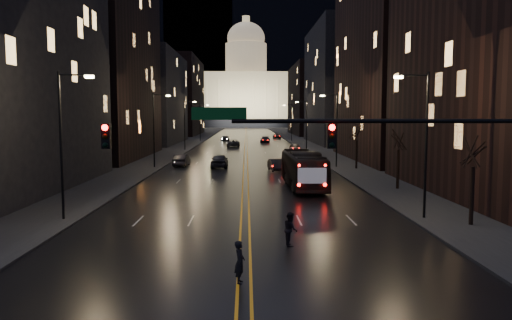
{
  "coord_description": "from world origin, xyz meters",
  "views": [
    {
      "loc": [
        0.08,
        -19.97,
        6.46
      ],
      "look_at": [
        0.71,
        12.22,
        3.52
      ],
      "focal_mm": 35.0,
      "sensor_mm": 36.0,
      "label": 1
    }
  ],
  "objects": [
    {
      "name": "building_left_mid",
      "position": [
        -21.0,
        54.0,
        14.0
      ],
      "size": [
        12.0,
        30.0,
        28.0
      ],
      "primitive_type": "cube",
      "color": "black",
      "rests_on": "ground"
    },
    {
      "name": "receding_car_b",
      "position": [
        8.5,
        66.39,
        0.76
      ],
      "size": [
        1.94,
        4.5,
        1.51
      ],
      "primitive_type": "imported",
      "rotation": [
        0.0,
        0.0,
        -0.04
      ],
      "color": "black",
      "rests_on": "ground"
    },
    {
      "name": "tree_right_far",
      "position": [
        13.0,
        38.0,
        4.53
      ],
      "size": [
        2.4,
        2.4,
        6.65
      ],
      "color": "black",
      "rests_on": "ground"
    },
    {
      "name": "pedestrian_a",
      "position": [
        -0.18,
        -1.33,
        0.83
      ],
      "size": [
        0.43,
        0.63,
        1.66
      ],
      "primitive_type": "imported",
      "rotation": [
        0.0,
        0.0,
        1.52
      ],
      "color": "black",
      "rests_on": "ground"
    },
    {
      "name": "receding_car_a",
      "position": [
        3.54,
        37.07,
        0.68
      ],
      "size": [
        1.96,
        4.27,
        1.36
      ],
      "primitive_type": "imported",
      "rotation": [
        0.0,
        0.0,
        0.13
      ],
      "color": "black",
      "rests_on": "ground"
    },
    {
      "name": "oncoming_car_a",
      "position": [
        -3.2,
        40.58,
        0.85
      ],
      "size": [
        2.04,
        4.99,
        1.69
      ],
      "primitive_type": "imported",
      "rotation": [
        0.0,
        0.0,
        3.13
      ],
      "color": "black",
      "rests_on": "ground"
    },
    {
      "name": "building_left_dist",
      "position": [
        -21.0,
        140.0,
        12.0
      ],
      "size": [
        12.0,
        40.0,
        24.0
      ],
      "primitive_type": "cube",
      "color": "black",
      "rests_on": "ground"
    },
    {
      "name": "streetlamp_right_far",
      "position": [
        10.81,
        70.0,
        5.08
      ],
      "size": [
        2.13,
        0.25,
        9.0
      ],
      "color": "black",
      "rests_on": "ground"
    },
    {
      "name": "building_right_tall",
      "position": [
        21.0,
        50.0,
        19.0
      ],
      "size": [
        12.0,
        30.0,
        38.0
      ],
      "primitive_type": "cube",
      "color": "black",
      "rests_on": "ground"
    },
    {
      "name": "streetlamp_left_far",
      "position": [
        -10.81,
        70.0,
        5.08
      ],
      "size": [
        2.13,
        0.25,
        9.0
      ],
      "color": "black",
      "rests_on": "ground"
    },
    {
      "name": "receding_car_c",
      "position": [
        4.38,
        93.96,
        0.72
      ],
      "size": [
        2.55,
        5.14,
        1.43
      ],
      "primitive_type": "imported",
      "rotation": [
        0.0,
        0.0,
        -0.11
      ],
      "color": "black",
      "rests_on": "ground"
    },
    {
      "name": "sidewalk_left",
      "position": [
        -14.0,
        130.0,
        0.08
      ],
      "size": [
        8.0,
        320.0,
        0.16
      ],
      "primitive_type": "cube",
      "color": "black",
      "rests_on": "ground"
    },
    {
      "name": "traffic_signal",
      "position": [
        5.91,
        -0.0,
        5.1
      ],
      "size": [
        17.29,
        0.45,
        7.0
      ],
      "color": "black",
      "rests_on": "ground"
    },
    {
      "name": "tree_right_mid",
      "position": [
        13.0,
        22.0,
        4.53
      ],
      "size": [
        2.4,
        2.4,
        6.65
      ],
      "color": "black",
      "rests_on": "ground"
    },
    {
      "name": "mountain_ridge",
      "position": [
        40.0,
        380.0,
        65.0
      ],
      "size": [
        520.0,
        60.0,
        130.0
      ],
      "primitive_type": "cube",
      "color": "black",
      "rests_on": "ground"
    },
    {
      "name": "oncoming_car_d",
      "position": [
        -5.14,
        101.36,
        0.66
      ],
      "size": [
        2.43,
        4.74,
        1.32
      ],
      "primitive_type": "imported",
      "rotation": [
        0.0,
        0.0,
        3.27
      ],
      "color": "black",
      "rests_on": "ground"
    },
    {
      "name": "oncoming_car_b",
      "position": [
        -8.04,
        42.52,
        0.76
      ],
      "size": [
        1.77,
        4.65,
        1.51
      ],
      "primitive_type": "imported",
      "rotation": [
        0.0,
        0.0,
        3.1
      ],
      "color": "black",
      "rests_on": "ground"
    },
    {
      "name": "building_right_mid",
      "position": [
        21.0,
        92.0,
        13.0
      ],
      "size": [
        12.0,
        34.0,
        26.0
      ],
      "primitive_type": "cube",
      "color": "black",
      "rests_on": "ground"
    },
    {
      "name": "streetlamp_left_near",
      "position": [
        -10.81,
        10.0,
        5.08
      ],
      "size": [
        2.13,
        0.25,
        9.0
      ],
      "color": "black",
      "rests_on": "ground"
    },
    {
      "name": "streetlamp_left_dist",
      "position": [
        -10.81,
        100.0,
        5.08
      ],
      "size": [
        2.13,
        0.25,
        9.0
      ],
      "color": "black",
      "rests_on": "ground"
    },
    {
      "name": "oncoming_car_c",
      "position": [
        -2.5,
        79.77,
        0.74
      ],
      "size": [
        2.54,
        5.38,
        1.49
      ],
      "primitive_type": "imported",
      "rotation": [
        0.0,
        0.0,
        3.13
      ],
      "color": "black",
      "rests_on": "ground"
    },
    {
      "name": "building_right_near",
      "position": [
        21.0,
        20.0,
        12.0
      ],
      "size": [
        12.0,
        26.0,
        24.0
      ],
      "primitive_type": "cube",
      "color": "black",
      "rests_on": "ground"
    },
    {
      "name": "tree_right_near",
      "position": [
        13.0,
        8.0,
        4.53
      ],
      "size": [
        2.4,
        2.4,
        6.65
      ],
      "color": "black",
      "rests_on": "ground"
    },
    {
      "name": "center_line",
      "position": [
        0.0,
        130.0,
        0.03
      ],
      "size": [
        0.62,
        320.0,
        0.01
      ],
      "primitive_type": "cube",
      "color": "orange",
      "rests_on": "road"
    },
    {
      "name": "road",
      "position": [
        0.0,
        130.0,
        0.01
      ],
      "size": [
        20.0,
        320.0,
        0.02
      ],
      "primitive_type": "cube",
      "color": "black",
      "rests_on": "ground"
    },
    {
      "name": "streetlamp_right_mid",
      "position": [
        10.81,
        40.0,
        5.08
      ],
      "size": [
        2.13,
        0.25,
        9.0
      ],
      "color": "black",
      "rests_on": "ground"
    },
    {
      "name": "streetlamp_right_dist",
      "position": [
        10.81,
        100.0,
        5.08
      ],
      "size": [
        2.13,
        0.25,
        9.0
      ],
      "color": "black",
      "rests_on": "ground"
    },
    {
      "name": "sidewalk_right",
      "position": [
        14.0,
        130.0,
        0.08
      ],
      "size": [
        8.0,
        320.0,
        0.16
      ],
      "primitive_type": "cube",
      "color": "black",
      "rests_on": "ground"
    },
    {
      "name": "streetlamp_left_mid",
      "position": [
        -10.81,
        40.0,
        5.08
      ],
      "size": [
        2.13,
        0.25,
        9.0
      ],
      "color": "black",
      "rests_on": "ground"
    },
    {
      "name": "pedestrian_b",
      "position": [
        2.25,
        4.09,
        0.84
      ],
      "size": [
        0.51,
        0.85,
        1.69
      ],
      "primitive_type": "imported",
      "rotation": [
        0.0,
        0.0,
        1.64
      ],
      "color": "black",
      "rests_on": "ground"
    },
    {
      "name": "ground",
      "position": [
        0.0,
        0.0,
        0.0
      ],
      "size": [
        900.0,
        900.0,
        0.0
      ],
      "primitive_type": "plane",
      "color": "black",
      "rests_on": "ground"
    },
    {
      "name": "building_right_dist",
      "position": [
        21.0,
        140.0,
        11.0
      ],
      "size": [
        12.0,
        40.0,
        22.0
      ],
      "primitive_type": "cube",
      "color": "black",
      "rests_on": "ground"
    },
    {
      "name": "streetlamp_right_near",
      "position": [
        10.81,
        10.0,
        5.08
      ],
      "size": [
        2.13,
        0.25,
        9.0
      ],
      "color": "black",
      "rests_on": "ground"
    },
    {
      "name": "receding_car_d",
      "position": [
        8.4,
        115.22,
        0.63
      ],
      "size": [
        2.1,
        4.54,
        1.26
      ],
      "primitive_type": "imported",
      "rotation": [
        0.0,
        0.0,
        0.0
      ],
      "color": "black",
      "rests_on": "ground"
    },
    {
      "name": "bus",
      "position": [
        5.11,
        23.77,
        1.62
      ],
      "size": [
        3.05,
        11.7,
        3.24
      ],
      "primitive_type": "imported",
      "rotation": [
        0.0,
        0.0,
        0.03
      ],
      "color": "black",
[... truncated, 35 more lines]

